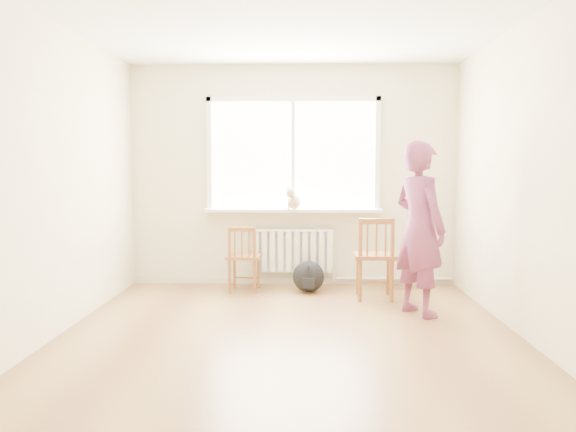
# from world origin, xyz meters

# --- Properties ---
(floor) EXTENTS (4.50, 4.50, 0.00)m
(floor) POSITION_xyz_m (0.00, 0.00, 0.00)
(floor) COLOR olive
(floor) RESTS_ON ground
(ceiling) EXTENTS (4.50, 4.50, 0.00)m
(ceiling) POSITION_xyz_m (0.00, 0.00, 2.70)
(ceiling) COLOR white
(ceiling) RESTS_ON back_wall
(back_wall) EXTENTS (4.00, 0.01, 2.70)m
(back_wall) POSITION_xyz_m (0.00, 2.25, 1.35)
(back_wall) COLOR beige
(back_wall) RESTS_ON ground
(window) EXTENTS (2.12, 0.05, 1.42)m
(window) POSITION_xyz_m (0.00, 2.22, 1.66)
(window) COLOR white
(window) RESTS_ON back_wall
(windowsill) EXTENTS (2.15, 0.22, 0.04)m
(windowsill) POSITION_xyz_m (0.00, 2.14, 0.93)
(windowsill) COLOR white
(windowsill) RESTS_ON back_wall
(radiator) EXTENTS (1.00, 0.12, 0.55)m
(radiator) POSITION_xyz_m (0.00, 2.16, 0.44)
(radiator) COLOR white
(radiator) RESTS_ON back_wall
(heating_pipe) EXTENTS (1.40, 0.04, 0.04)m
(heating_pipe) POSITION_xyz_m (1.25, 2.19, 0.08)
(heating_pipe) COLOR silver
(heating_pipe) RESTS_ON back_wall
(baseboard) EXTENTS (4.00, 0.03, 0.08)m
(baseboard) POSITION_xyz_m (0.00, 2.23, 0.04)
(baseboard) COLOR beige
(baseboard) RESTS_ON ground
(chair_left) EXTENTS (0.41, 0.39, 0.77)m
(chair_left) POSITION_xyz_m (-0.57, 1.78, 0.39)
(chair_left) COLOR #95562B
(chair_left) RESTS_ON floor
(chair_right) EXTENTS (0.46, 0.44, 0.91)m
(chair_right) POSITION_xyz_m (0.91, 1.41, 0.46)
(chair_right) COLOR #95562B
(chair_right) RESTS_ON floor
(person) EXTENTS (0.67, 0.75, 1.71)m
(person) POSITION_xyz_m (1.27, 0.81, 0.86)
(person) COLOR #BA3E6D
(person) RESTS_ON floor
(cat) EXTENTS (0.26, 0.41, 0.28)m
(cat) POSITION_xyz_m (0.01, 2.05, 1.06)
(cat) COLOR beige
(cat) RESTS_ON windowsill
(backpack) EXTENTS (0.39, 0.30, 0.37)m
(backpack) POSITION_xyz_m (0.19, 1.77, 0.18)
(backpack) COLOR black
(backpack) RESTS_ON floor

